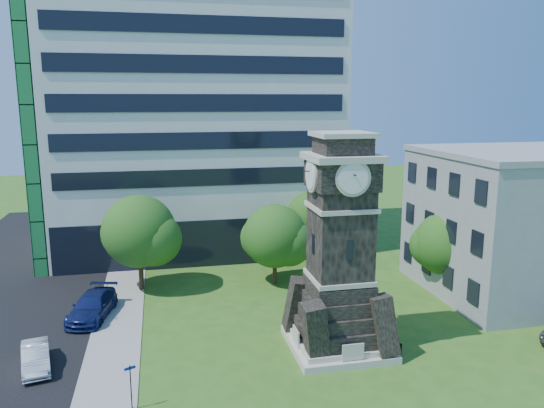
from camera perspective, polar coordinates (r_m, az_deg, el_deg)
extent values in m
plane|color=#2D601B|center=(29.12, 2.53, -17.38)|extent=(160.00, 160.00, 0.00)
cube|color=gray|center=(32.94, -16.58, -14.24)|extent=(3.00, 70.00, 0.06)
cube|color=beige|center=(31.52, 7.05, -14.69)|extent=(5.40, 5.40, 0.40)
cube|color=beige|center=(31.37, 7.06, -14.12)|extent=(4.80, 4.80, 0.30)
cube|color=black|center=(29.15, 7.38, -2.22)|extent=(3.00, 3.00, 6.40)
cube|color=beige|center=(29.99, 7.23, -7.80)|extent=(3.25, 3.25, 0.25)
cube|color=beige|center=(28.94, 7.43, -0.29)|extent=(3.25, 3.25, 0.25)
cube|color=black|center=(28.03, 8.36, -4.91)|extent=(0.35, 0.08, 1.10)
cube|color=black|center=(28.63, 7.52, 3.24)|extent=(3.30, 3.30, 1.60)
cube|color=beige|center=(28.52, 7.57, 5.03)|extent=(3.70, 3.70, 0.35)
cylinder|color=white|center=(26.99, 8.77, 2.71)|extent=(1.56, 0.06, 1.56)
cylinder|color=white|center=(28.09, 4.11, 3.15)|extent=(0.06, 1.56, 1.56)
cube|color=black|center=(28.46, 7.60, 6.23)|extent=(2.60, 2.60, 0.90)
cube|color=beige|center=(28.42, 7.63, 7.43)|extent=(3.00, 3.00, 0.25)
cube|color=white|center=(50.82, -8.26, 11.22)|extent=(25.00, 15.00, 28.00)
cube|color=black|center=(45.25, -7.19, -4.13)|extent=(24.50, 0.80, 4.00)
cube|color=#989B9E|center=(43.07, 26.35, -1.91)|extent=(15.00, 12.00, 10.00)
cube|color=#989B9E|center=(42.29, 26.96, 4.97)|extent=(15.20, 12.20, 0.40)
imported|color=silver|center=(31.49, -24.08, -14.80)|extent=(2.14, 4.03, 1.26)
imported|color=#121D52|center=(36.78, -18.75, -10.35)|extent=(3.25, 5.67, 1.55)
cube|color=black|center=(30.73, 10.67, -15.26)|extent=(0.06, 0.42, 0.65)
cube|color=black|center=(31.34, 13.44, -14.83)|extent=(0.06, 0.42, 0.65)
cube|color=#331911|center=(30.99, 12.08, -14.89)|extent=(1.68, 0.45, 0.04)
cube|color=#331911|center=(31.04, 11.94, -14.30)|extent=(1.68, 0.04, 0.37)
cylinder|color=black|center=(26.22, -14.93, -18.54)|extent=(0.05, 0.05, 2.18)
cube|color=navy|center=(25.76, -15.04, -16.69)|extent=(0.52, 0.03, 0.13)
cylinder|color=#332114|center=(40.60, -13.90, -7.21)|extent=(0.35, 0.35, 2.61)
sphere|color=#30681F|center=(39.72, -14.12, -2.84)|extent=(5.32, 5.32, 5.32)
sphere|color=#30681F|center=(39.30, -12.55, -3.68)|extent=(3.99, 3.99, 3.99)
sphere|color=#30681F|center=(40.49, -15.39, -3.07)|extent=(3.72, 3.72, 3.72)
cylinder|color=#332114|center=(40.75, 0.30, -7.11)|extent=(0.33, 0.33, 2.19)
sphere|color=#266A1F|center=(39.98, 0.30, -3.46)|extent=(4.82, 4.82, 4.82)
sphere|color=#266A1F|center=(39.85, 1.81, -4.15)|extent=(3.61, 3.61, 3.61)
sphere|color=#266A1F|center=(40.45, -1.05, -3.65)|extent=(3.37, 3.37, 3.37)
cylinder|color=#332114|center=(45.24, 4.33, -5.09)|extent=(0.36, 0.36, 2.46)
sphere|color=#1B5519|center=(44.49, 4.39, -1.38)|extent=(4.39, 4.39, 4.39)
sphere|color=#1B5519|center=(44.44, 5.63, -2.04)|extent=(3.29, 3.29, 3.29)
sphere|color=#1B5519|center=(44.86, 3.24, -1.61)|extent=(3.07, 3.07, 3.07)
cylinder|color=#332114|center=(40.78, 18.03, -7.69)|extent=(0.33, 0.33, 2.18)
sphere|color=#235D1B|center=(40.02, 18.26, -4.08)|extent=(4.61, 4.61, 4.61)
sphere|color=#235D1B|center=(40.22, 19.69, -4.72)|extent=(3.46, 3.46, 3.46)
sphere|color=#235D1B|center=(40.17, 16.83, -4.29)|extent=(3.23, 3.23, 3.23)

